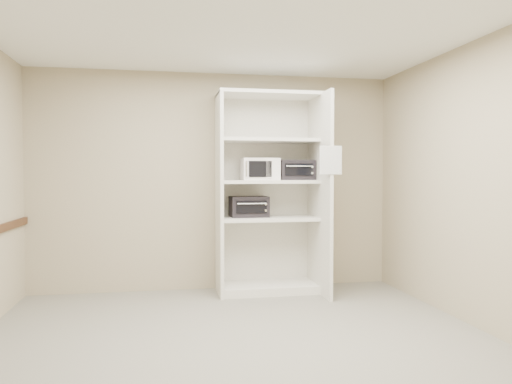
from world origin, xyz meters
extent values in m
cube|color=slate|center=(0.00, 0.00, 0.00)|extent=(4.50, 4.00, 0.01)
cube|color=white|center=(0.00, 0.00, 2.70)|extent=(4.50, 4.00, 0.01)
cube|color=tan|center=(0.00, 2.00, 1.35)|extent=(4.50, 0.02, 2.70)
cube|color=tan|center=(0.00, -2.00, 1.35)|extent=(4.50, 0.02, 2.70)
cube|color=tan|center=(2.25, 0.00, 1.35)|extent=(0.02, 4.00, 2.70)
cube|color=silver|center=(0.02, 1.68, 1.20)|extent=(0.04, 0.60, 2.40)
cube|color=silver|center=(1.22, 1.53, 1.20)|extent=(0.04, 0.90, 2.40)
cube|color=silver|center=(0.62, 1.99, 1.20)|extent=(1.24, 0.02, 2.40)
cube|color=silver|center=(0.62, 1.70, 0.05)|extent=(1.16, 0.56, 0.10)
cube|color=silver|center=(0.62, 1.70, 0.90)|extent=(1.16, 0.56, 0.04)
cube|color=silver|center=(0.62, 1.70, 1.35)|extent=(1.16, 0.56, 0.04)
cube|color=silver|center=(0.62, 1.70, 1.85)|extent=(1.16, 0.56, 0.04)
cube|color=silver|center=(0.62, 1.70, 2.40)|extent=(1.24, 0.60, 0.04)
cube|color=white|center=(0.52, 1.72, 1.50)|extent=(0.45, 0.34, 0.27)
cube|color=black|center=(0.98, 1.74, 1.49)|extent=(0.43, 0.32, 0.24)
cube|color=black|center=(0.39, 1.75, 1.05)|extent=(0.46, 0.35, 0.25)
cube|color=white|center=(1.20, 1.07, 1.60)|extent=(0.25, 0.02, 0.31)
camera|label=1|loc=(-0.63, -4.25, 1.44)|focal=35.00mm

